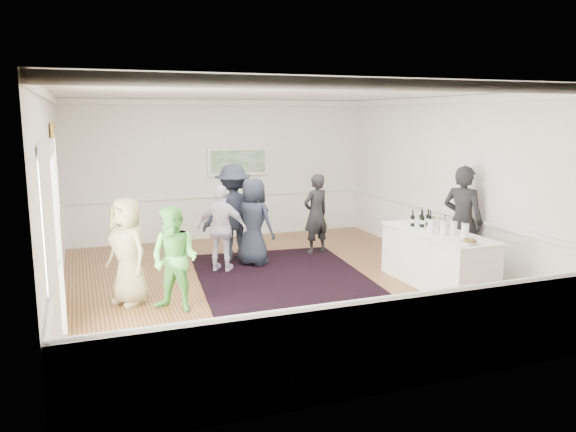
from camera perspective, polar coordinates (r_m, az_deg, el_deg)
name	(u,v)px	position (r m, az deg, el deg)	size (l,w,h in m)	color
floor	(280,284)	(9.68, -0.85, -6.88)	(8.00, 8.00, 0.00)	#905E2F
ceiling	(279,93)	(9.26, -0.90, 12.41)	(7.00, 8.00, 0.02)	white
wall_left	(52,203)	(8.80, -22.85, 1.27)	(0.02, 8.00, 3.20)	white
wall_right	(454,182)	(11.02, 16.55, 3.30)	(0.02, 8.00, 3.20)	white
wall_back	(221,170)	(13.14, -6.82, 4.71)	(7.00, 0.02, 3.20)	white
wall_front	(414,241)	(5.79, 12.70, -2.47)	(7.00, 0.02, 3.20)	white
wainscoting	(280,255)	(9.54, -0.85, -4.01)	(7.00, 8.00, 1.00)	white
mirror	(57,179)	(10.06, -22.42, 3.48)	(0.05, 1.25, 1.85)	gold
doorway	(53,242)	(6.96, -22.79, -2.44)	(0.10, 1.78, 2.56)	white
landscape_painting	(238,161)	(13.18, -5.08, 5.54)	(1.44, 0.06, 0.66)	white
area_rug	(281,276)	(10.09, -0.67, -6.11)	(2.90, 3.80, 0.02)	black
serving_table	(437,259)	(9.78, 14.89, -4.20)	(0.87, 2.29, 0.93)	white
bartender	(462,221)	(10.39, 17.30, -0.52)	(0.72, 0.48, 1.99)	black
guest_tan	(128,251)	(8.82, -15.98, -3.44)	(0.81, 0.52, 1.65)	tan
guest_green	(175,259)	(8.36, -11.44, -4.31)	(0.76, 0.59, 1.56)	#5CCA50
guest_lilac	(222,229)	(10.33, -6.73, -1.28)	(0.94, 0.39, 1.60)	silver
guest_dark_a	(233,213)	(11.11, -5.58, 0.34)	(1.23, 0.71, 1.90)	#1C222F
guest_dark_b	(316,214)	(11.62, 2.85, 0.21)	(0.61, 0.40, 1.66)	black
guest_navy	(254,222)	(10.72, -3.50, -0.61)	(0.82, 0.53, 1.67)	#1C222F
wine_bottles	(423,218)	(10.06, 13.55, -0.16)	(0.37, 0.23, 0.31)	black
juice_pitchers	(448,228)	(9.43, 15.96, -1.17)	(0.42, 0.59, 0.24)	#78BE44
ice_bucket	(438,223)	(9.83, 15.01, -0.70)	(0.26, 0.26, 0.24)	silver
nut_bowl	(469,242)	(8.88, 17.95, -2.52)	(0.24, 0.24, 0.08)	white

